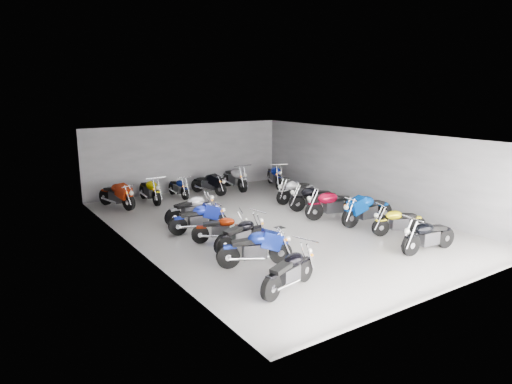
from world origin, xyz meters
TOP-DOWN VIEW (x-y plane):
  - ground at (0.00, 0.00)m, footprint 14.00×14.00m
  - wall_back at (0.00, 7.00)m, footprint 10.00×0.10m
  - wall_left at (-5.00, 0.00)m, footprint 0.10×14.00m
  - wall_right at (5.00, 0.00)m, footprint 0.10×14.00m
  - ceiling at (0.00, 0.00)m, footprint 10.00×14.00m
  - drain_grate at (0.00, -0.50)m, footprint 0.32×0.32m
  - motorcycle_left_a at (-2.88, -4.78)m, footprint 2.00×0.75m
  - motorcycle_left_b at (-2.69, -3.01)m, footprint 2.06×0.88m
  - motorcycle_left_c at (-2.31, -1.64)m, footprint 1.99×0.53m
  - motorcycle_left_d at (-2.49, -0.71)m, footprint 1.75×0.88m
  - motorcycle_left_e at (-2.62, 0.61)m, footprint 2.06×0.52m
  - motorcycle_left_f at (-2.30, 1.85)m, footprint 2.14×0.49m
  - motorcycle_right_a at (2.27, -4.94)m, footprint 2.11×0.47m
  - motorcycle_right_b at (2.86, -3.34)m, footprint 1.88×0.79m
  - motorcycle_right_c at (2.87, -1.92)m, footprint 2.31×0.49m
  - motorcycle_right_d at (2.38, -0.64)m, footprint 2.26×0.74m
  - motorcycle_right_e at (2.57, 0.65)m, footprint 2.08×0.87m
  - motorcycle_right_f at (2.84, 2.16)m, footprint 2.17×0.46m
  - motorcycle_back_a at (-3.94, 5.49)m, footprint 0.89×2.16m
  - motorcycle_back_b at (-2.46, 5.63)m, footprint 0.43×2.21m
  - motorcycle_back_c at (-1.03, 5.84)m, footprint 0.37×1.89m
  - motorcycle_back_d at (0.42, 5.64)m, footprint 0.88×1.98m
  - motorcycle_back_e at (1.96, 5.85)m, footprint 0.50×2.37m
  - motorcycle_back_f at (3.99, 5.33)m, footprint 0.96×2.21m

SIDE VIEW (x-z plane):
  - ground at x=0.00m, z-range 0.00..0.00m
  - drain_grate at x=0.00m, z-range 0.00..0.01m
  - motorcycle_left_d at x=-2.49m, z-range 0.04..0.86m
  - motorcycle_back_c at x=-1.03m, z-range 0.04..0.87m
  - motorcycle_right_b at x=2.86m, z-range 0.04..0.90m
  - motorcycle_left_c at x=-2.31m, z-range 0.04..0.92m
  - motorcycle_left_a at x=-2.88m, z-range 0.04..0.94m
  - motorcycle_left_e at x=-2.62m, z-range 0.04..0.95m
  - motorcycle_back_d at x=0.42m, z-range 0.04..0.95m
  - motorcycle_right_a at x=2.27m, z-range 0.04..0.97m
  - motorcycle_left_f at x=-2.30m, z-range 0.04..0.98m
  - motorcycle_left_b at x=-2.69m, z-range 0.04..0.99m
  - motorcycle_right_e at x=2.57m, z-range 0.04..0.99m
  - motorcycle_right_f at x=2.84m, z-range 0.04..1.00m
  - motorcycle_back_b at x=-2.46m, z-range 0.04..1.02m
  - motorcycle_back_a at x=-3.94m, z-range 0.05..1.03m
  - motorcycle_right_d at x=2.38m, z-range 0.05..1.06m
  - motorcycle_right_c at x=2.87m, z-range 0.05..1.06m
  - motorcycle_back_f at x=3.99m, z-range 0.05..1.06m
  - motorcycle_back_e at x=1.96m, z-range 0.05..1.09m
  - wall_back at x=0.00m, z-range 0.00..3.20m
  - wall_left at x=-5.00m, z-range 0.00..3.20m
  - wall_right at x=5.00m, z-range 0.00..3.20m
  - ceiling at x=0.00m, z-range 3.20..3.24m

